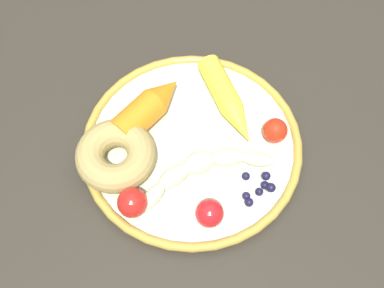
{
  "coord_description": "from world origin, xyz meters",
  "views": [
    {
      "loc": [
        -0.27,
        0.13,
        1.33
      ],
      "look_at": [
        0.02,
        0.01,
        0.75
      ],
      "focal_mm": 46.05,
      "sensor_mm": 36.0,
      "label": 1
    }
  ],
  "objects_px": {
    "carrot_yellow": "(228,101)",
    "tomato_far": "(275,131)",
    "carrot_orange": "(149,107)",
    "banana": "(202,168)",
    "tomato_near": "(210,213)",
    "plate": "(192,145)",
    "dining_table": "(200,183)",
    "donut": "(116,155)",
    "tomato_mid": "(132,203)",
    "blueberry_pile": "(258,188)"
  },
  "relations": [
    {
      "from": "plate",
      "to": "donut",
      "type": "relative_size",
      "value": 2.84
    },
    {
      "from": "carrot_yellow",
      "to": "tomato_far",
      "type": "xyz_separation_m",
      "value": [
        -0.07,
        -0.04,
        0.0
      ]
    },
    {
      "from": "tomato_near",
      "to": "carrot_yellow",
      "type": "bearing_deg",
      "value": -32.28
    },
    {
      "from": "plate",
      "to": "tomato_mid",
      "type": "xyz_separation_m",
      "value": [
        -0.06,
        0.1,
        0.02
      ]
    },
    {
      "from": "carrot_orange",
      "to": "donut",
      "type": "height_order",
      "value": "carrot_orange"
    },
    {
      "from": "plate",
      "to": "donut",
      "type": "height_order",
      "value": "donut"
    },
    {
      "from": "blueberry_pile",
      "to": "tomato_near",
      "type": "bearing_deg",
      "value": 98.42
    },
    {
      "from": "carrot_orange",
      "to": "blueberry_pile",
      "type": "distance_m",
      "value": 0.18
    },
    {
      "from": "dining_table",
      "to": "plate",
      "type": "xyz_separation_m",
      "value": [
        0.02,
        0.01,
        0.1
      ]
    },
    {
      "from": "blueberry_pile",
      "to": "tomato_mid",
      "type": "height_order",
      "value": "tomato_mid"
    },
    {
      "from": "plate",
      "to": "tomato_far",
      "type": "bearing_deg",
      "value": -106.72
    },
    {
      "from": "tomato_far",
      "to": "dining_table",
      "type": "bearing_deg",
      "value": 81.1
    },
    {
      "from": "carrot_orange",
      "to": "banana",
      "type": "bearing_deg",
      "value": -163.94
    },
    {
      "from": "donut",
      "to": "tomato_near",
      "type": "bearing_deg",
      "value": -145.83
    },
    {
      "from": "dining_table",
      "to": "plate",
      "type": "bearing_deg",
      "value": 21.66
    },
    {
      "from": "banana",
      "to": "tomato_near",
      "type": "bearing_deg",
      "value": 165.5
    },
    {
      "from": "dining_table",
      "to": "tomato_mid",
      "type": "xyz_separation_m",
      "value": [
        -0.04,
        0.11,
        0.12
      ]
    },
    {
      "from": "carrot_orange",
      "to": "tomato_near",
      "type": "distance_m",
      "value": 0.17
    },
    {
      "from": "carrot_yellow",
      "to": "tomato_far",
      "type": "bearing_deg",
      "value": -150.59
    },
    {
      "from": "dining_table",
      "to": "banana",
      "type": "xyz_separation_m",
      "value": [
        -0.03,
        0.01,
        0.11
      ]
    },
    {
      "from": "plate",
      "to": "tomato_far",
      "type": "relative_size",
      "value": 8.87
    },
    {
      "from": "donut",
      "to": "tomato_mid",
      "type": "distance_m",
      "value": 0.07
    },
    {
      "from": "tomato_far",
      "to": "plate",
      "type": "bearing_deg",
      "value": 73.28
    },
    {
      "from": "carrot_yellow",
      "to": "tomato_near",
      "type": "height_order",
      "value": "tomato_near"
    },
    {
      "from": "banana",
      "to": "donut",
      "type": "height_order",
      "value": "donut"
    },
    {
      "from": "carrot_yellow",
      "to": "tomato_far",
      "type": "height_order",
      "value": "same"
    },
    {
      "from": "tomato_mid",
      "to": "tomato_far",
      "type": "distance_m",
      "value": 0.21
    },
    {
      "from": "carrot_yellow",
      "to": "tomato_mid",
      "type": "bearing_deg",
      "value": 118.35
    },
    {
      "from": "dining_table",
      "to": "tomato_far",
      "type": "height_order",
      "value": "tomato_far"
    },
    {
      "from": "blueberry_pile",
      "to": "tomato_near",
      "type": "height_order",
      "value": "tomato_near"
    },
    {
      "from": "carrot_yellow",
      "to": "tomato_far",
      "type": "distance_m",
      "value": 0.08
    },
    {
      "from": "carrot_orange",
      "to": "carrot_yellow",
      "type": "height_order",
      "value": "carrot_orange"
    },
    {
      "from": "carrot_yellow",
      "to": "tomato_near",
      "type": "distance_m",
      "value": 0.17
    },
    {
      "from": "banana",
      "to": "tomato_near",
      "type": "xyz_separation_m",
      "value": [
        -0.06,
        0.02,
        0.0
      ]
    },
    {
      "from": "tomato_near",
      "to": "carrot_orange",
      "type": "bearing_deg",
      "value": 5.15
    },
    {
      "from": "tomato_mid",
      "to": "tomato_far",
      "type": "bearing_deg",
      "value": -83.21
    },
    {
      "from": "plate",
      "to": "donut",
      "type": "bearing_deg",
      "value": 82.67
    },
    {
      "from": "carrot_orange",
      "to": "blueberry_pile",
      "type": "xyz_separation_m",
      "value": [
        -0.16,
        -0.09,
        -0.01
      ]
    },
    {
      "from": "donut",
      "to": "tomato_near",
      "type": "distance_m",
      "value": 0.14
    },
    {
      "from": "carrot_orange",
      "to": "tomato_far",
      "type": "bearing_deg",
      "value": -124.14
    },
    {
      "from": "carrot_yellow",
      "to": "carrot_orange",
      "type": "bearing_deg",
      "value": 74.44
    },
    {
      "from": "blueberry_pile",
      "to": "tomato_mid",
      "type": "distance_m",
      "value": 0.16
    },
    {
      "from": "dining_table",
      "to": "carrot_yellow",
      "type": "height_order",
      "value": "carrot_yellow"
    },
    {
      "from": "banana",
      "to": "carrot_orange",
      "type": "xyz_separation_m",
      "value": [
        0.11,
        0.03,
        0.01
      ]
    },
    {
      "from": "tomato_near",
      "to": "tomato_far",
      "type": "relative_size",
      "value": 1.05
    },
    {
      "from": "dining_table",
      "to": "donut",
      "type": "relative_size",
      "value": 10.08
    },
    {
      "from": "carrot_orange",
      "to": "tomato_near",
      "type": "xyz_separation_m",
      "value": [
        -0.17,
        -0.02,
        -0.0
      ]
    },
    {
      "from": "blueberry_pile",
      "to": "tomato_far",
      "type": "distance_m",
      "value": 0.08
    },
    {
      "from": "banana",
      "to": "donut",
      "type": "relative_size",
      "value": 1.85
    },
    {
      "from": "plate",
      "to": "carrot_orange",
      "type": "relative_size",
      "value": 2.49
    }
  ]
}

